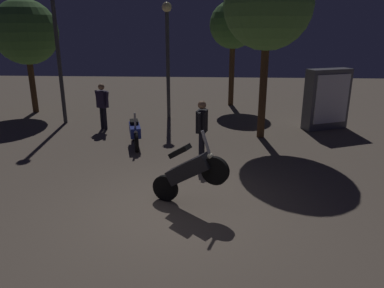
{
  "coord_description": "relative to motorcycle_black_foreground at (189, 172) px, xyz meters",
  "views": [
    {
      "loc": [
        0.75,
        -6.52,
        3.49
      ],
      "look_at": [
        0.31,
        1.2,
        1.0
      ],
      "focal_mm": 34.33,
      "sensor_mm": 36.0,
      "label": 1
    }
  ],
  "objects": [
    {
      "name": "tree_center_bg",
      "position": [
        -7.06,
        8.18,
        2.51
      ],
      "size": [
        2.56,
        2.56,
        4.55
      ],
      "color": "#4C331E",
      "rests_on": "ground_plane"
    },
    {
      "name": "tree_right_bg",
      "position": [
        2.04,
        5.01,
        3.33
      ],
      "size": [
        2.67,
        2.67,
        5.43
      ],
      "color": "#4C331E",
      "rests_on": "ground_plane"
    },
    {
      "name": "kiosk_billboard",
      "position": [
        4.44,
        6.23,
        0.31
      ],
      "size": [
        1.67,
        1.08,
        2.1
      ],
      "rotation": [
        0.0,
        0.0,
        3.54
      ],
      "color": "#595960",
      "rests_on": "ground_plane"
    },
    {
      "name": "person_bystander_far",
      "position": [
        0.17,
        2.67,
        0.23
      ],
      "size": [
        0.32,
        0.66,
        1.64
      ],
      "rotation": [
        0.0,
        0.0,
        6.06
      ],
      "color": "black",
      "rests_on": "ground_plane"
    },
    {
      "name": "person_rider_beside",
      "position": [
        -3.39,
        5.66,
        0.21
      ],
      "size": [
        0.61,
        0.41,
        1.61
      ],
      "rotation": [
        0.0,
        0.0,
        4.18
      ],
      "color": "black",
      "rests_on": "ground_plane"
    },
    {
      "name": "motorcycle_black_foreground",
      "position": [
        0.0,
        0.0,
        0.0
      ],
      "size": [
        1.57,
        0.72,
        1.63
      ],
      "rotation": [
        0.0,
        0.0,
        -0.39
      ],
      "color": "black",
      "rests_on": "ground_plane"
    },
    {
      "name": "streetlamp_near",
      "position": [
        -5.1,
        6.46,
        2.43
      ],
      "size": [
        0.36,
        0.36,
        5.0
      ],
      "color": "#38383D",
      "rests_on": "ground_plane"
    },
    {
      "name": "ground_plane",
      "position": [
        -0.31,
        -0.2,
        -0.74
      ],
      "size": [
        40.0,
        40.0,
        0.0
      ],
      "primitive_type": "plane",
      "color": "#756656"
    },
    {
      "name": "tree_left_bg",
      "position": [
        1.28,
        10.12,
        2.77
      ],
      "size": [
        2.05,
        2.05,
        4.58
      ],
      "color": "#4C331E",
      "rests_on": "ground_plane"
    },
    {
      "name": "streetlamp_far",
      "position": [
        -1.29,
        7.48,
        2.06
      ],
      "size": [
        0.36,
        0.36,
        4.33
      ],
      "color": "#38383D",
      "rests_on": "ground_plane"
    },
    {
      "name": "motorcycle_blue_parked_left",
      "position": [
        -1.89,
        3.82,
        -0.31
      ],
      "size": [
        0.54,
        1.63,
        1.11
      ],
      "rotation": [
        0.0,
        0.0,
        4.98
      ],
      "color": "black",
      "rests_on": "ground_plane"
    }
  ]
}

